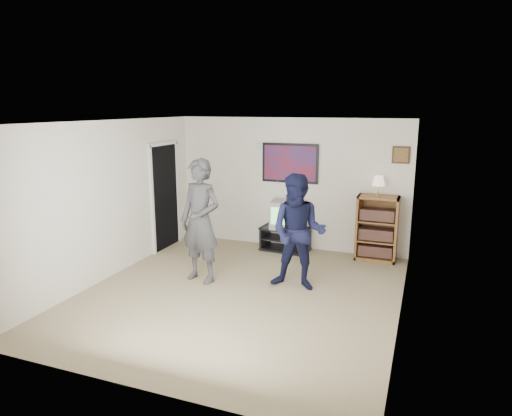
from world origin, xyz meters
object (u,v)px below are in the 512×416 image
Objects in this scene: bookshelf at (377,228)px; person_tall at (200,221)px; media_stand at (285,239)px; crt_television at (288,214)px; person_short at (298,232)px.

bookshelf is 3.20m from person_tall.
bookshelf reaches higher than media_stand.
bookshelf is (1.68, 0.05, 0.36)m from media_stand.
person_tall reaches higher than crt_television.
media_stand is at bearing 111.20° from person_short.
media_stand is 1.97m from person_short.
crt_television is at bearing -178.25° from bookshelf.
person_tall is (-2.47, -2.00, 0.39)m from bookshelf.
person_short is at bearing 20.10° from person_tall.
media_stand is 1.72m from bookshelf.
bookshelf is at bearing 6.54° from media_stand.
crt_television is 1.65m from bookshelf.
bookshelf is 0.67× the size of person_short.
bookshelf is 0.60× the size of person_tall.
media_stand is 0.49m from crt_television.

